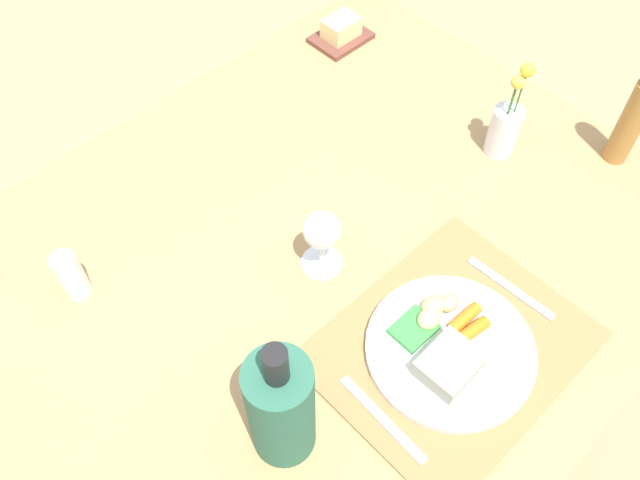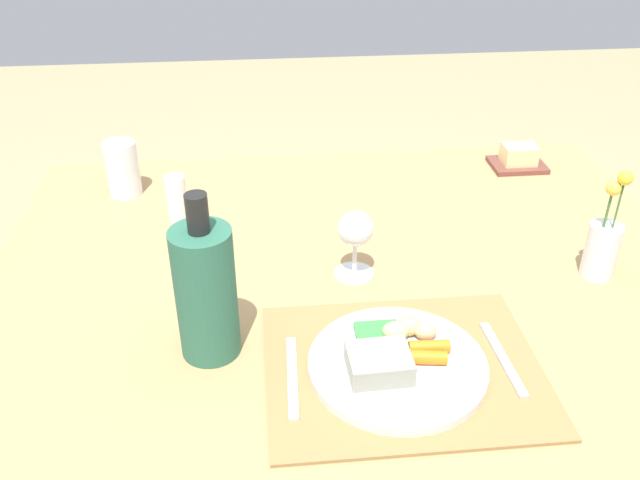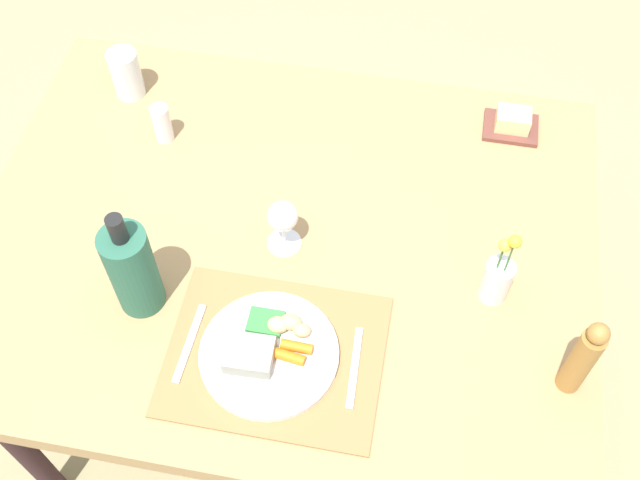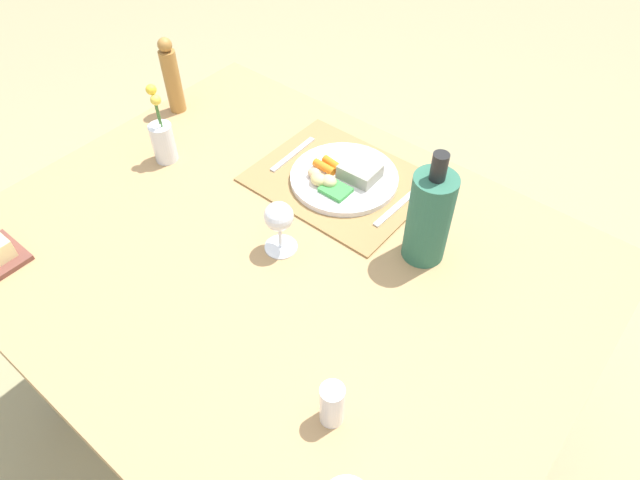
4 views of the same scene
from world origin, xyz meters
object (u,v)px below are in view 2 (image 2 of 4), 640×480
object	(u,v)px
dining_table	(349,297)
water_tumbler	(123,172)
cooler_bottle	(206,291)
flower_vase	(603,244)
butter_dish	(518,159)
fork	(292,376)
knife	(503,358)
wine_glass	(355,232)
salt_shaker	(177,198)
dinner_plate	(396,361)

from	to	relation	value
dining_table	water_tumbler	size ratio (longest dim) A/B	10.85
cooler_bottle	flower_vase	xyz separation A→B (m)	(0.71, 0.14, -0.05)
dining_table	butter_dish	bearing A→B (deg)	40.79
fork	cooler_bottle	bearing A→B (deg)	148.06
flower_vase	knife	bearing A→B (deg)	-139.21
dining_table	cooler_bottle	world-z (taller)	cooler_bottle
water_tumbler	wine_glass	distance (m)	0.61
salt_shaker	flower_vase	world-z (taller)	flower_vase
salt_shaker	wine_glass	size ratio (longest dim) A/B	0.75
dinner_plate	water_tumbler	xyz separation A→B (m)	(-0.50, 0.65, 0.03)
dining_table	wine_glass	world-z (taller)	wine_glass
water_tumbler	salt_shaker	distance (m)	0.18
flower_vase	wine_glass	size ratio (longest dim) A/B	1.65
fork	cooler_bottle	world-z (taller)	cooler_bottle
dinner_plate	flower_vase	size ratio (longest dim) A/B	1.26
fork	salt_shaker	distance (m)	0.56
fork	butter_dish	bearing A→B (deg)	51.55
fork	flower_vase	distance (m)	0.63
fork	knife	world-z (taller)	same
dinner_plate	cooler_bottle	world-z (taller)	cooler_bottle
fork	salt_shaker	size ratio (longest dim) A/B	1.76
dining_table	salt_shaker	distance (m)	0.43
butter_dish	water_tumbler	bearing A→B (deg)	-177.15
butter_dish	wine_glass	distance (m)	0.64
cooler_bottle	salt_shaker	size ratio (longest dim) A/B	2.83
knife	wine_glass	xyz separation A→B (m)	(-0.20, 0.27, 0.08)
water_tumbler	wine_glass	bearing A→B (deg)	-38.59
dining_table	knife	bearing A→B (deg)	-54.46
cooler_bottle	wine_glass	bearing A→B (deg)	36.26
knife	wine_glass	world-z (taller)	wine_glass
dinner_plate	butter_dish	size ratio (longest dim) A/B	2.11
water_tumbler	butter_dish	world-z (taller)	water_tumbler
fork	water_tumbler	bearing A→B (deg)	119.82
flower_vase	wine_glass	distance (m)	0.45
knife	butter_dish	distance (m)	0.74
wine_glass	dining_table	bearing A→B (deg)	107.55
butter_dish	wine_glass	size ratio (longest dim) A/B	0.98
cooler_bottle	flower_vase	world-z (taller)	cooler_bottle
dining_table	butter_dish	distance (m)	0.63
salt_shaker	dining_table	bearing A→B (deg)	-34.22
butter_dish	flower_vase	bearing A→B (deg)	-92.11
wine_glass	cooler_bottle	bearing A→B (deg)	-143.74
cooler_bottle	butter_dish	size ratio (longest dim) A/B	2.16
dinner_plate	water_tumbler	distance (m)	0.82
flower_vase	wine_glass	world-z (taller)	flower_vase
knife	salt_shaker	bearing A→B (deg)	134.10
salt_shaker	wine_glass	xyz separation A→B (m)	(0.34, -0.25, 0.04)
dining_table	knife	world-z (taller)	knife
dining_table	knife	distance (m)	0.36
dinner_plate	knife	distance (m)	0.17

